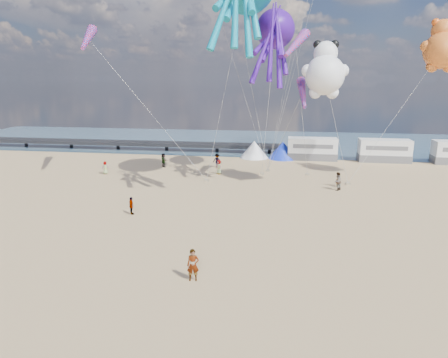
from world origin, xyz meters
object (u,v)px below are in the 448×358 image
beachgoer_6 (219,167)px  sandbag_b (262,174)px  tent_blue (283,150)px  sandbag_e (268,171)px  beachgoer_5 (338,179)px  beachgoer_1 (338,182)px  beachgoer_3 (131,206)px  beachgoer_4 (164,160)px  tent_white (254,149)px  standing_person (193,265)px  kite_panda (325,75)px  sandbag_a (207,181)px  sandbag_d (307,174)px  kite_teddy_orange (442,50)px  windsock_left (88,38)px  beachgoer_2 (217,161)px  windsock_right (303,93)px  beachgoer_0 (105,168)px  motorhome_1 (384,151)px  motorhome_0 (312,149)px  windsock_mid (296,44)px  kite_octopus_purple (275,29)px  sandbag_c (348,184)px

beachgoer_6 → sandbag_b: (4.99, 0.46, -0.72)m
tent_blue → sandbag_e: (-1.67, -8.42, -1.09)m
beachgoer_5 → sandbag_e: (-7.47, 5.84, -0.66)m
tent_blue → beachgoer_1: bearing=-70.4°
beachgoer_3 → beachgoer_4: beachgoer_4 is taller
tent_white → standing_person: size_ratio=2.19×
sandbag_e → kite_panda: (5.34, -8.01, 11.08)m
tent_white → tent_blue: bearing=0.0°
beachgoer_5 → sandbag_a: (-13.82, -0.03, -0.66)m
tent_blue → beachgoer_4: tent_blue is taller
tent_blue → sandbag_d: size_ratio=8.00×
sandbag_d → kite_teddy_orange: (12.12, -2.36, 13.43)m
tent_blue → tent_white: bearing=180.0°
kite_panda → sandbag_d: bearing=104.5°
kite_panda → kite_teddy_orange: kite_teddy_orange is taller
beachgoer_3 → beachgoer_5: bearing=-94.6°
sandbag_e → tent_white: bearing=105.4°
beachgoer_4 → windsock_left: windsock_left is taller
beachgoer_2 → sandbag_d: beachgoer_2 is taller
windsock_left → windsock_right: 22.41m
beachgoer_0 → beachgoer_1: (26.02, -3.13, 0.15)m
beachgoer_6 → motorhome_1: bearing=76.0°
motorhome_1 → motorhome_0: bearing=180.0°
beachgoer_2 → beachgoer_4: bearing=5.2°
beachgoer_4 → beachgoer_0: bearing=90.5°
sandbag_a → tent_white: bearing=74.3°
beachgoer_1 → kite_panda: bearing=-34.7°
windsock_left → beachgoer_6: bearing=3.0°
beachgoer_0 → beachgoer_4: bearing=-166.8°
sandbag_d → beachgoer_3: bearing=-132.9°
beachgoer_1 → windsock_mid: (-4.68, -0.58, 13.05)m
sandbag_d → windsock_mid: (-2.05, -6.60, 13.85)m
beachgoer_0 → windsock_mid: (21.34, -3.71, 13.20)m
kite_octopus_purple → sandbag_b: bearing=145.7°
standing_person → beachgoer_0: bearing=113.2°
kite_octopus_purple → sandbag_d: bearing=23.9°
tent_white → sandbag_d: size_ratio=8.00×
motorhome_0 → windsock_right: (-2.24, -15.47, 8.00)m
beachgoer_5 → sandbag_b: size_ratio=3.07×
beachgoer_2 → sandbag_e: beachgoer_2 is taller
beachgoer_5 → sandbag_b: bearing=67.3°
beachgoer_1 → sandbag_c: bearing=-174.7°
tent_white → sandbag_a: tent_white is taller
sandbag_c → kite_panda: bearing=-136.6°
beachgoer_2 → beachgoer_4: size_ratio=1.02×
beachgoer_5 → sandbag_a: size_ratio=3.07×
beachgoer_1 → kite_panda: 10.49m
beachgoer_4 → beachgoer_5: size_ratio=1.13×
motorhome_1 → beachgoer_2: size_ratio=3.74×
motorhome_1 → beachgoer_4: (-28.38, -7.70, -0.63)m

